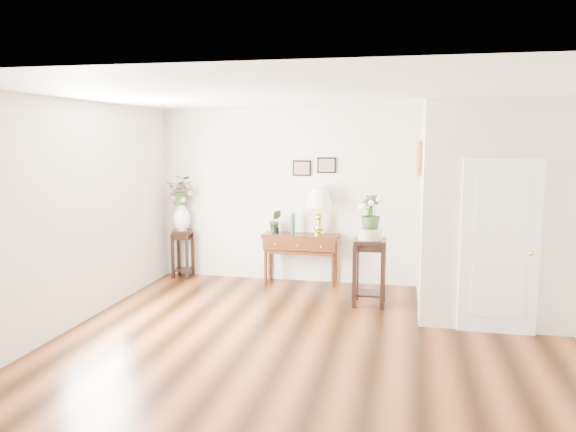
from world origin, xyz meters
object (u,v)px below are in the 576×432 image
(console_table, at_px, (301,259))
(table_lamp, at_px, (319,213))
(plant_stand_b, at_px, (369,272))
(plant_stand_a, at_px, (183,254))

(console_table, xyz_separation_m, table_lamp, (0.29, 0.00, 0.75))
(plant_stand_b, bearing_deg, console_table, 140.31)
(table_lamp, relative_size, plant_stand_a, 0.95)
(table_lamp, bearing_deg, plant_stand_a, -179.69)
(plant_stand_a, bearing_deg, table_lamp, 0.31)
(console_table, bearing_deg, plant_stand_b, -39.00)
(table_lamp, xyz_separation_m, plant_stand_b, (0.87, -0.96, -0.69))
(console_table, xyz_separation_m, plant_stand_a, (-2.02, -0.01, -0.00))
(table_lamp, relative_size, plant_stand_b, 0.81)
(table_lamp, distance_m, plant_stand_a, 2.43)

